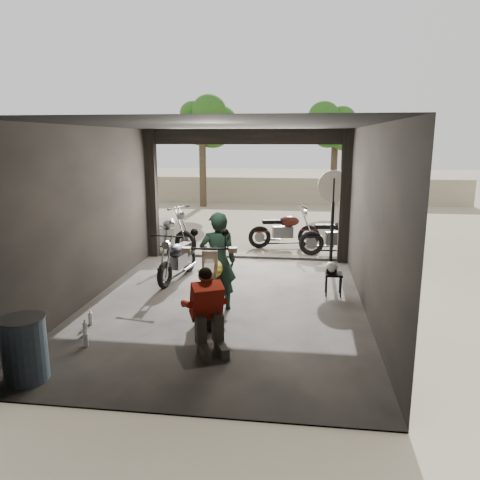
% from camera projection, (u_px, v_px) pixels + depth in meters
% --- Properties ---
extents(ground, '(80.00, 80.00, 0.00)m').
position_uv_depth(ground, '(224.00, 305.00, 8.51)').
color(ground, '#7A6D56').
rests_on(ground, ground).
extents(garage, '(7.00, 7.13, 3.20)m').
position_uv_depth(garage, '(228.00, 231.00, 8.77)').
color(garage, '#2D2B28').
rests_on(garage, ground).
extents(boundary_wall, '(18.00, 0.30, 1.20)m').
position_uv_depth(boundary_wall, '(272.00, 190.00, 21.95)').
color(boundary_wall, gray).
rests_on(boundary_wall, ground).
extents(tree_left, '(2.20, 2.20, 5.60)m').
position_uv_depth(tree_left, '(202.00, 115.00, 20.16)').
color(tree_left, '#382B1E').
rests_on(tree_left, ground).
extents(tree_right, '(2.20, 2.20, 5.00)m').
position_uv_depth(tree_right, '(336.00, 125.00, 20.97)').
color(tree_right, '#382B1E').
rests_on(tree_right, ground).
extents(main_bike, '(1.04, 2.06, 1.32)m').
position_uv_depth(main_bike, '(213.00, 276.00, 8.03)').
color(main_bike, '#EFE8CA').
rests_on(main_bike, ground).
extents(left_bike, '(0.90, 1.67, 1.07)m').
position_uv_depth(left_bike, '(177.00, 256.00, 9.95)').
color(left_bike, black).
rests_on(left_bike, ground).
extents(outside_bike_a, '(2.03, 1.48, 1.27)m').
position_uv_depth(outside_bike_a, '(163.00, 229.00, 12.40)').
color(outside_bike_a, black).
rests_on(outside_bike_a, ground).
extents(outside_bike_b, '(1.86, 1.10, 1.18)m').
position_uv_depth(outside_bike_b, '(284.00, 227.00, 12.90)').
color(outside_bike_b, '#41150F').
rests_on(outside_bike_b, ground).
extents(outside_bike_c, '(1.86, 0.91, 1.22)m').
position_uv_depth(outside_bike_c, '(340.00, 233.00, 12.02)').
color(outside_bike_c, black).
rests_on(outside_bike_c, ground).
extents(rider, '(0.73, 0.57, 1.76)m').
position_uv_depth(rider, '(218.00, 262.00, 8.13)').
color(rider, '#172E24').
rests_on(rider, ground).
extents(mechanic, '(0.87, 0.97, 1.15)m').
position_uv_depth(mechanic, '(209.00, 313.00, 6.57)').
color(mechanic, red).
rests_on(mechanic, ground).
extents(stool, '(0.32, 0.32, 0.45)m').
position_uv_depth(stool, '(334.00, 277.00, 8.97)').
color(stool, black).
rests_on(stool, ground).
extents(helmet, '(0.31, 0.31, 0.23)m').
position_uv_depth(helmet, '(331.00, 268.00, 8.92)').
color(helmet, white).
rests_on(helmet, stool).
extents(oil_drum, '(0.56, 0.56, 0.83)m').
position_uv_depth(oil_drum, '(25.00, 350.00, 5.77)').
color(oil_drum, '#476078').
rests_on(oil_drum, ground).
extents(sign_post, '(0.75, 0.08, 2.25)m').
position_uv_depth(sign_post, '(333.00, 202.00, 11.11)').
color(sign_post, black).
rests_on(sign_post, ground).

